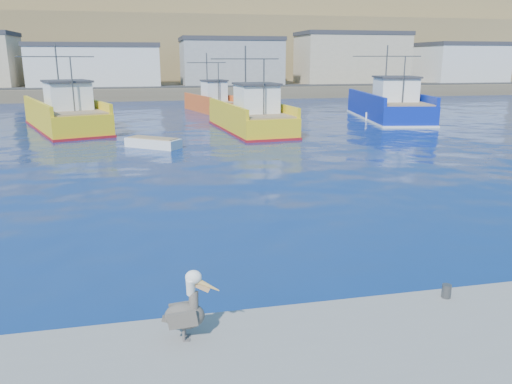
# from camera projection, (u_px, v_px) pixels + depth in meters

# --- Properties ---
(ground) EXTENTS (260.00, 260.00, 0.00)m
(ground) POSITION_uv_depth(u_px,v_px,m) (273.00, 268.00, 13.55)
(ground) COLOR #070E51
(ground) RESTS_ON ground
(dock_bollards) EXTENTS (36.20, 0.20, 0.30)m
(dock_bollards) POSITION_uv_depth(u_px,v_px,m) (342.00, 302.00, 10.30)
(dock_bollards) COLOR #4C4C4C
(dock_bollards) RESTS_ON dock
(far_shore) EXTENTS (200.00, 81.00, 24.00)m
(far_shore) POSITION_uv_depth(u_px,v_px,m) (157.00, 43.00, 114.31)
(far_shore) COLOR brown
(far_shore) RESTS_ON ground
(trawler_yellow_a) EXTENTS (8.43, 13.79, 6.74)m
(trawler_yellow_a) POSITION_uv_depth(u_px,v_px,m) (66.00, 115.00, 39.77)
(trawler_yellow_a) COLOR gold
(trawler_yellow_a) RESTS_ON ground
(trawler_yellow_b) EXTENTS (5.55, 12.07, 6.57)m
(trawler_yellow_b) POSITION_uv_depth(u_px,v_px,m) (251.00, 117.00, 39.08)
(trawler_yellow_b) COLOR gold
(trawler_yellow_b) RESTS_ON ground
(trawler_blue) EXTENTS (7.07, 14.22, 6.81)m
(trawler_blue) POSITION_uv_depth(u_px,v_px,m) (389.00, 107.00, 46.76)
(trawler_blue) COLOR #0A2198
(trawler_blue) RESTS_ON ground
(boat_orange) EXTENTS (5.02, 8.94, 6.10)m
(boat_orange) POSITION_uv_depth(u_px,v_px,m) (211.00, 102.00, 53.64)
(boat_orange) COLOR #D2511E
(boat_orange) RESTS_ON ground
(skiff_mid) EXTENTS (3.63, 3.23, 0.79)m
(skiff_mid) POSITION_uv_depth(u_px,v_px,m) (153.00, 144.00, 31.92)
(skiff_mid) COLOR silver
(skiff_mid) RESTS_ON ground
(skiff_far) EXTENTS (3.77, 4.67, 0.98)m
(skiff_far) POSITION_uv_depth(u_px,v_px,m) (377.00, 115.00, 47.59)
(skiff_far) COLOR silver
(skiff_far) RESTS_ON ground
(pelican) EXTENTS (1.10, 0.54, 1.35)m
(pelican) POSITION_uv_depth(u_px,v_px,m) (187.00, 310.00, 9.10)
(pelican) COLOR #595451
(pelican) RESTS_ON dock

